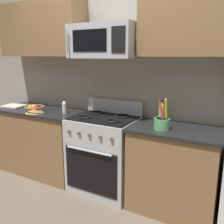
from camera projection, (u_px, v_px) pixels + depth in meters
ground_plane at (73, 217)px, 2.52m from camera, size 16.00×16.00×0.00m
wall_back at (118, 82)px, 3.08m from camera, size 8.00×0.10×2.60m
counter_left at (41, 141)px, 3.44m from camera, size 1.26×0.59×0.91m
range_oven at (104, 153)px, 2.96m from camera, size 0.76×0.63×1.09m
counter_right at (174, 170)px, 2.57m from camera, size 0.92×0.59×0.91m
microwave at (104, 41)px, 2.69m from camera, size 0.76×0.44×0.36m
upper_cabinets_left at (42, 30)px, 3.22m from camera, size 1.25×0.34×0.68m
upper_cabinets_right at (187, 20)px, 2.35m from camera, size 0.91×0.34×0.68m
utensil_crock at (162, 123)px, 2.42m from camera, size 0.16×0.16×0.31m
fruit_basket at (34, 109)px, 3.13m from camera, size 0.24×0.24×0.11m
cutting_board at (14, 106)px, 3.53m from camera, size 0.32×0.28×0.02m
bottle_vinegar at (64, 107)px, 3.11m from camera, size 0.05×0.05×0.18m
bottle_oil at (161, 112)px, 2.70m from camera, size 0.06×0.06×0.24m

